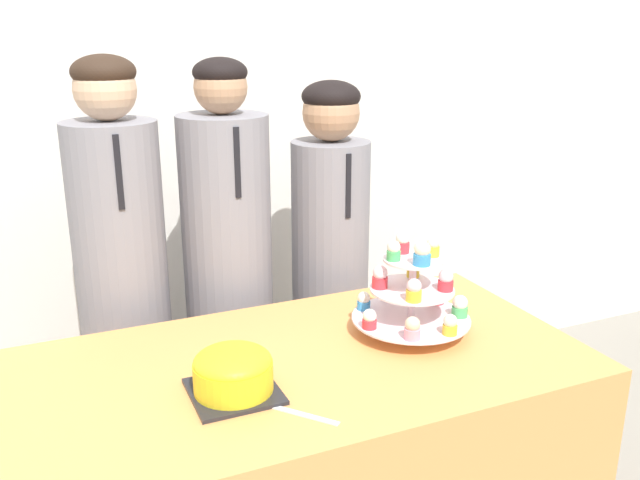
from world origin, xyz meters
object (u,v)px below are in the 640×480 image
(student_2, at_px, (330,285))
(round_cake, at_px, (233,371))
(cake_knife, at_px, (272,406))
(cupcake_stand, at_px, (413,292))
(student_1, at_px, (230,296))
(student_0, at_px, (125,307))

(student_2, bearing_deg, round_cake, -128.70)
(round_cake, bearing_deg, cake_knife, -56.42)
(cake_knife, relative_size, cupcake_stand, 0.60)
(cake_knife, relative_size, student_1, 0.13)
(student_1, bearing_deg, cupcake_stand, -59.57)
(student_1, distance_m, student_2, 0.39)
(cake_knife, distance_m, student_0, 0.86)
(cake_knife, xyz_separation_m, student_0, (-0.21, 0.83, -0.04))
(round_cake, height_order, student_2, student_2)
(cake_knife, height_order, student_1, student_1)
(round_cake, relative_size, cupcake_stand, 0.61)
(round_cake, distance_m, cupcake_stand, 0.58)
(cake_knife, relative_size, student_2, 0.14)
(student_2, bearing_deg, cupcake_stand, -92.25)
(student_1, bearing_deg, round_cake, -105.49)
(round_cake, distance_m, student_0, 0.76)
(round_cake, distance_m, cake_knife, 0.13)
(cake_knife, distance_m, cupcake_stand, 0.56)
(cake_knife, xyz_separation_m, cupcake_stand, (0.50, 0.22, 0.12))
(round_cake, height_order, student_0, student_0)
(student_0, bearing_deg, cupcake_stand, -40.74)
(cupcake_stand, height_order, student_1, student_1)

